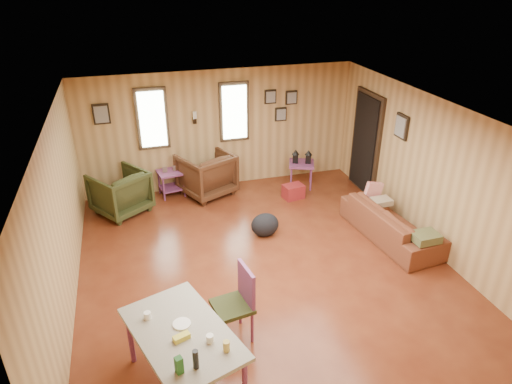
{
  "coord_description": "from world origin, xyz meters",
  "views": [
    {
      "loc": [
        -1.75,
        -5.59,
        4.18
      ],
      "look_at": [
        0.0,
        0.4,
        1.05
      ],
      "focal_mm": 32.0,
      "sensor_mm": 36.0,
      "label": 1
    }
  ],
  "objects_px": {
    "recliner_brown": "(206,172)",
    "end_table": "(171,179)",
    "sofa": "(392,218)",
    "recliner_green": "(120,190)",
    "dining_table": "(183,337)",
    "side_table": "(302,162)"
  },
  "relations": [
    {
      "from": "sofa",
      "to": "dining_table",
      "type": "height_order",
      "value": "dining_table"
    },
    {
      "from": "recliner_green",
      "to": "dining_table",
      "type": "distance_m",
      "value": 4.3
    },
    {
      "from": "side_table",
      "to": "end_table",
      "type": "bearing_deg",
      "value": 172.75
    },
    {
      "from": "recliner_green",
      "to": "dining_table",
      "type": "height_order",
      "value": "dining_table"
    },
    {
      "from": "recliner_green",
      "to": "dining_table",
      "type": "relative_size",
      "value": 0.54
    },
    {
      "from": "recliner_green",
      "to": "end_table",
      "type": "distance_m",
      "value": 1.08
    },
    {
      "from": "side_table",
      "to": "recliner_brown",
      "type": "bearing_deg",
      "value": 174.31
    },
    {
      "from": "dining_table",
      "to": "side_table",
      "type": "bearing_deg",
      "value": 36.6
    },
    {
      "from": "recliner_brown",
      "to": "side_table",
      "type": "bearing_deg",
      "value": 149.53
    },
    {
      "from": "sofa",
      "to": "dining_table",
      "type": "bearing_deg",
      "value": 112.76
    },
    {
      "from": "sofa",
      "to": "recliner_green",
      "type": "bearing_deg",
      "value": 57.21
    },
    {
      "from": "recliner_green",
      "to": "end_table",
      "type": "xyz_separation_m",
      "value": [
        0.98,
        0.45,
        -0.09
      ]
    },
    {
      "from": "sofa",
      "to": "end_table",
      "type": "xyz_separation_m",
      "value": [
        -3.35,
        2.65,
        -0.03
      ]
    },
    {
      "from": "recliner_brown",
      "to": "end_table",
      "type": "relative_size",
      "value": 1.51
    },
    {
      "from": "sofa",
      "to": "side_table",
      "type": "height_order",
      "value": "side_table"
    },
    {
      "from": "side_table",
      "to": "sofa",
      "type": "bearing_deg",
      "value": -72.92
    },
    {
      "from": "recliner_brown",
      "to": "recliner_green",
      "type": "bearing_deg",
      "value": -14.41
    },
    {
      "from": "end_table",
      "to": "dining_table",
      "type": "relative_size",
      "value": 0.38
    },
    {
      "from": "sofa",
      "to": "end_table",
      "type": "bearing_deg",
      "value": 45.82
    },
    {
      "from": "dining_table",
      "to": "recliner_brown",
      "type": "bearing_deg",
      "value": 58.01
    },
    {
      "from": "sofa",
      "to": "recliner_brown",
      "type": "distance_m",
      "value": 3.66
    },
    {
      "from": "recliner_brown",
      "to": "recliner_green",
      "type": "distance_m",
      "value": 1.7
    }
  ]
}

